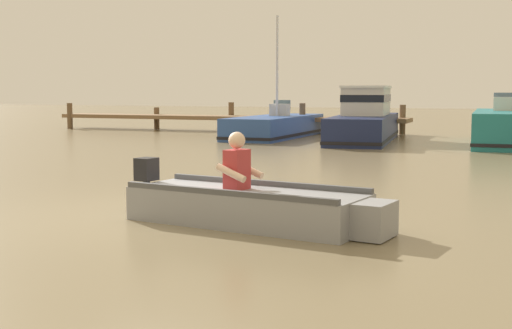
% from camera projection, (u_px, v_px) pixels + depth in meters
% --- Properties ---
extents(ground_plane, '(120.00, 120.00, 0.00)m').
position_uv_depth(ground_plane, '(163.00, 215.00, 9.69)').
color(ground_plane, '#7A6B4C').
extents(wooden_dock, '(15.45, 1.64, 1.22)m').
position_uv_depth(wooden_dock, '(225.00, 118.00, 29.36)').
color(wooden_dock, brown).
rests_on(wooden_dock, ground).
extents(rowboat_with_person, '(3.72, 1.56, 1.19)m').
position_uv_depth(rowboat_with_person, '(251.00, 205.00, 8.97)').
color(rowboat_with_person, gray).
rests_on(rowboat_with_person, ground).
extents(moored_boat_blue, '(1.96, 6.25, 4.44)m').
position_uv_depth(moored_boat_blue, '(275.00, 127.00, 25.72)').
color(moored_boat_blue, '#2D519E').
rests_on(moored_boat_blue, ground).
extents(moored_boat_navy, '(2.57, 6.87, 1.88)m').
position_uv_depth(moored_boat_navy, '(365.00, 120.00, 23.88)').
color(moored_boat_navy, '#19234C').
rests_on(moored_boat_navy, ground).
extents(moored_boat_teal, '(2.06, 6.31, 1.65)m').
position_uv_depth(moored_boat_teal, '(502.00, 128.00, 22.21)').
color(moored_boat_teal, '#1E727A').
rests_on(moored_boat_teal, ground).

